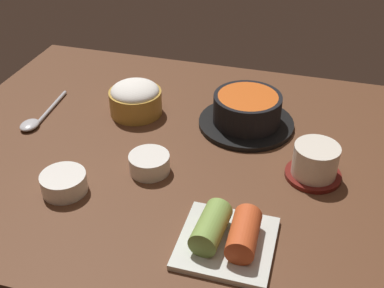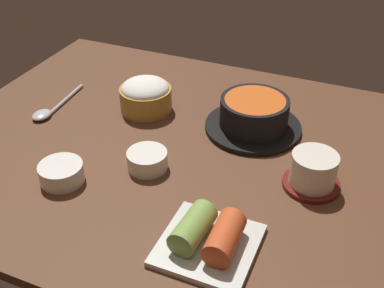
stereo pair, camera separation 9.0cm
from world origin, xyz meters
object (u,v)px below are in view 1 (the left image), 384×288
object	(u,v)px
tea_cup_with_saucer	(315,162)
kimchi_plate	(227,235)
rice_bowl	(135,98)
spoon	(36,120)
stone_pot	(247,112)
banchan_cup_center	(149,163)
side_bowl_near	(64,182)

from	to	relation	value
tea_cup_with_saucer	kimchi_plate	size ratio (longest dim) A/B	0.71
rice_bowl	spoon	size ratio (longest dim) A/B	0.64
stone_pot	banchan_cup_center	xyz separation A→B (cm)	(-13.91, -19.95, -1.46)
rice_bowl	tea_cup_with_saucer	bearing A→B (deg)	-17.30
stone_pot	kimchi_plate	size ratio (longest dim) A/B	1.39
kimchi_plate	side_bowl_near	size ratio (longest dim) A/B	1.81
stone_pot	banchan_cup_center	size ratio (longest dim) A/B	2.66
tea_cup_with_saucer	spoon	size ratio (longest dim) A/B	0.57
stone_pot	spoon	world-z (taller)	stone_pot
rice_bowl	banchan_cup_center	world-z (taller)	rice_bowl
stone_pot	tea_cup_with_saucer	world-z (taller)	stone_pot
side_bowl_near	spoon	world-z (taller)	side_bowl_near
rice_bowl	banchan_cup_center	distance (cm)	20.99
rice_bowl	banchan_cup_center	size ratio (longest dim) A/B	1.51
tea_cup_with_saucer	side_bowl_near	world-z (taller)	tea_cup_with_saucer
tea_cup_with_saucer	banchan_cup_center	distance (cm)	29.35
tea_cup_with_saucer	kimchi_plate	world-z (taller)	tea_cup_with_saucer
tea_cup_with_saucer	spoon	world-z (taller)	tea_cup_with_saucer
spoon	side_bowl_near	bearing A→B (deg)	-48.07
rice_bowl	stone_pot	bearing A→B (deg)	3.59
side_bowl_near	spoon	bearing A→B (deg)	131.93
stone_pot	tea_cup_with_saucer	distance (cm)	19.92
rice_bowl	kimchi_plate	size ratio (longest dim) A/B	0.79
tea_cup_with_saucer	kimchi_plate	distance (cm)	23.35
banchan_cup_center	kimchi_plate	size ratio (longest dim) A/B	0.52
stone_pot	side_bowl_near	distance (cm)	39.13
banchan_cup_center	side_bowl_near	size ratio (longest dim) A/B	0.95
kimchi_plate	side_bowl_near	world-z (taller)	kimchi_plate
stone_pot	kimchi_plate	world-z (taller)	stone_pot
banchan_cup_center	rice_bowl	bearing A→B (deg)	118.08
tea_cup_with_saucer	banchan_cup_center	bearing A→B (deg)	-167.23
stone_pot	rice_bowl	size ratio (longest dim) A/B	1.75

